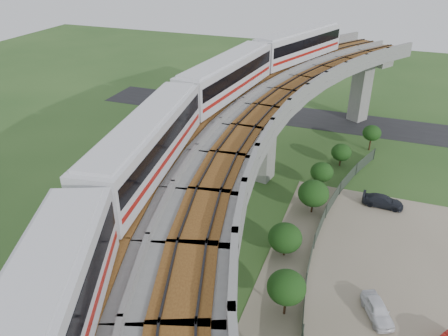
# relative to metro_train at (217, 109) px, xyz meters

# --- Properties ---
(ground) EXTENTS (160.00, 160.00, 0.00)m
(ground) POSITION_rel_metro_train_xyz_m (-0.38, 1.91, -12.31)
(ground) COLOR #2D5120
(ground) RESTS_ON ground
(dirt_lot) EXTENTS (18.00, 26.00, 0.04)m
(dirt_lot) POSITION_rel_metro_train_xyz_m (13.62, -0.09, -12.29)
(dirt_lot) COLOR gray
(dirt_lot) RESTS_ON ground
(asphalt_road) EXTENTS (60.00, 8.00, 0.03)m
(asphalt_road) POSITION_rel_metro_train_xyz_m (-0.38, 31.91, -12.29)
(asphalt_road) COLOR #232326
(asphalt_road) RESTS_ON ground
(viaduct) EXTENTS (19.58, 73.98, 11.40)m
(viaduct) POSITION_rel_metro_train_xyz_m (3.46, 1.91, -3.26)
(viaduct) COLOR #99968E
(viaduct) RESTS_ON ground
(metro_train) EXTENTS (11.65, 61.32, 3.64)m
(metro_train) POSITION_rel_metro_train_xyz_m (0.00, 0.00, 0.00)
(metro_train) COLOR silver
(metro_train) RESTS_ON ground
(fence) EXTENTS (3.87, 38.73, 1.50)m
(fence) POSITION_rel_metro_train_xyz_m (9.38, 1.91, -11.56)
(fence) COLOR #2D382D
(fence) RESTS_ON ground
(tree_0) EXTENTS (2.24, 2.24, 3.28)m
(tree_0) POSITION_rel_metro_train_xyz_m (11.18, 23.74, -9.99)
(tree_0) COLOR #382314
(tree_0) RESTS_ON ground
(tree_1) EXTENTS (2.30, 2.30, 2.71)m
(tree_1) POSITION_rel_metro_train_xyz_m (8.25, 18.23, -10.59)
(tree_1) COLOR #382314
(tree_1) RESTS_ON ground
(tree_2) EXTENTS (2.38, 2.38, 3.06)m
(tree_2) POSITION_rel_metro_train_xyz_m (6.97, 12.13, -10.26)
(tree_2) COLOR #382314
(tree_2) RESTS_ON ground
(tree_3) EXTENTS (2.95, 2.95, 3.40)m
(tree_3) POSITION_rel_metro_train_xyz_m (6.92, 7.42, -10.16)
(tree_3) COLOR #382314
(tree_3) RESTS_ON ground
(tree_4) EXTENTS (2.83, 2.83, 3.02)m
(tree_4) POSITION_rel_metro_train_xyz_m (5.88, 0.20, -10.49)
(tree_4) COLOR #382314
(tree_4) RESTS_ON ground
(tree_5) EXTENTS (2.72, 2.72, 3.67)m
(tree_5) POSITION_rel_metro_train_xyz_m (7.41, -6.09, -9.80)
(tree_5) COLOR #382314
(tree_5) RESTS_ON ground
(car_white) EXTENTS (2.80, 3.77, 1.19)m
(car_white) POSITION_rel_metro_train_xyz_m (13.56, -4.06, -11.67)
(car_white) COLOR white
(car_white) RESTS_ON dirt_lot
(car_dark) EXTENTS (3.98, 1.72, 1.14)m
(car_dark) POSITION_rel_metro_train_xyz_m (13.29, 10.91, -11.70)
(car_dark) COLOR black
(car_dark) RESTS_ON dirt_lot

